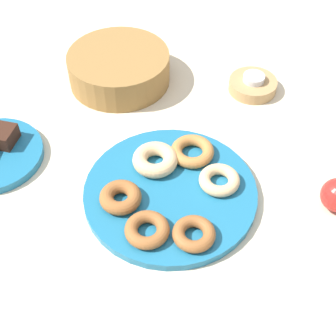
{
  "coord_description": "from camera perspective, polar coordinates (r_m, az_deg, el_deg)",
  "views": [
    {
      "loc": [
        -0.09,
        -0.58,
        0.74
      ],
      "look_at": [
        0.0,
        0.03,
        0.05
      ],
      "focal_mm": 51.29,
      "sensor_mm": 36.0,
      "label": 1
    }
  ],
  "objects": [
    {
      "name": "ground_plane",
      "position": [
        0.95,
        0.27,
        -3.27
      ],
      "size": [
        2.4,
        2.4,
        0.0
      ],
      "primitive_type": "plane",
      "color": "beige"
    },
    {
      "name": "donut_plate",
      "position": [
        0.94,
        0.28,
        -2.93
      ],
      "size": [
        0.34,
        0.34,
        0.02
      ],
      "primitive_type": "cylinder",
      "color": "#1E6B93",
      "rests_on": "ground_plane"
    },
    {
      "name": "donut_0",
      "position": [
        0.99,
        2.91,
        2.0
      ],
      "size": [
        0.11,
        0.11,
        0.02
      ],
      "primitive_type": "torus",
      "rotation": [
        0.0,
        0.0,
        3.36
      ],
      "color": "#BC7A3D",
      "rests_on": "donut_plate"
    },
    {
      "name": "donut_1",
      "position": [
        0.91,
        -5.67,
        -3.48
      ],
      "size": [
        0.11,
        0.11,
        0.03
      ],
      "primitive_type": "torus",
      "rotation": [
        0.0,
        0.0,
        5.45
      ],
      "color": "#995B2D",
      "rests_on": "donut_plate"
    },
    {
      "name": "donut_2",
      "position": [
        0.86,
        -2.5,
        -7.33
      ],
      "size": [
        0.11,
        0.11,
        0.02
      ],
      "primitive_type": "torus",
      "rotation": [
        0.0,
        0.0,
        0.91
      ],
      "color": "#995B2D",
      "rests_on": "donut_plate"
    },
    {
      "name": "donut_3",
      "position": [
        0.97,
        -1.54,
        1.0
      ],
      "size": [
        0.11,
        0.11,
        0.03
      ],
      "primitive_type": "torus",
      "rotation": [
        0.0,
        0.0,
        2.97
      ],
      "color": "#EABC84",
      "rests_on": "donut_plate"
    },
    {
      "name": "donut_4",
      "position": [
        0.86,
        3.1,
        -7.8
      ],
      "size": [
        0.11,
        0.11,
        0.02
      ],
      "primitive_type": "torus",
      "rotation": [
        0.0,
        0.0,
        2.52
      ],
      "color": "#995B2D",
      "rests_on": "donut_plate"
    },
    {
      "name": "donut_5",
      "position": [
        0.94,
        6.14,
        -1.51
      ],
      "size": [
        0.11,
        0.11,
        0.02
      ],
      "primitive_type": "torus",
      "rotation": [
        0.0,
        0.0,
        3.56
      ],
      "color": "#EABC84",
      "rests_on": "donut_plate"
    },
    {
      "name": "brownie_far",
      "position": [
        1.07,
        -18.99,
        3.61
      ],
      "size": [
        0.07,
        0.07,
        0.03
      ],
      "primitive_type": "cube",
      "rotation": [
        0.0,
        0.0,
        -0.4
      ],
      "color": "#381E14",
      "rests_on": "cake_plate"
    },
    {
      "name": "candle_holder",
      "position": [
        1.19,
        10.03,
        9.65
      ],
      "size": [
        0.11,
        0.11,
        0.03
      ],
      "primitive_type": "cylinder",
      "color": "tan",
      "rests_on": "ground_plane"
    },
    {
      "name": "tealight",
      "position": [
        1.18,
        10.17,
        10.47
      ],
      "size": [
        0.05,
        0.05,
        0.01
      ],
      "primitive_type": "cylinder",
      "color": "silver",
      "rests_on": "candle_holder"
    },
    {
      "name": "basket",
      "position": [
        1.19,
        -5.83,
        11.74
      ],
      "size": [
        0.35,
        0.35,
        0.08
      ],
      "primitive_type": "cylinder",
      "rotation": [
        0.0,
        0.0,
        0.84
      ],
      "color": "olive",
      "rests_on": "ground_plane"
    }
  ]
}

